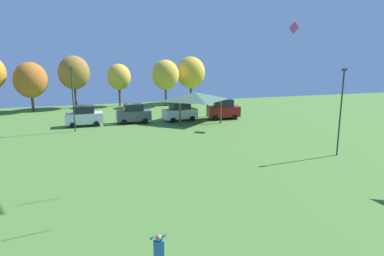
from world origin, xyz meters
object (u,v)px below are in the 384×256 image
object	(u,v)px
parked_car_rightmost_in_row	(223,109)
park_pavilion	(195,96)
parked_car_leftmost	(84,116)
treeline_tree_3	(119,77)
treeline_tree_4	(165,75)
treeline_tree_1	(30,80)
treeline_tree_2	(74,73)
kite_flying_8	(294,27)
parked_car_second_from_left	(134,114)
light_post_2	(73,96)
light_post_0	(341,108)
person_standing_near_foreground	(159,253)
parked_car_third_from_left	(180,112)
treeline_tree_5	(191,72)

from	to	relation	value
parked_car_rightmost_in_row	park_pavilion	bearing A→B (deg)	-167.75
parked_car_leftmost	park_pavilion	distance (m)	13.27
treeline_tree_3	treeline_tree_4	world-z (taller)	treeline_tree_4
treeline_tree_1	treeline_tree_2	size ratio (longest dim) A/B	0.89
kite_flying_8	treeline_tree_2	size ratio (longest dim) A/B	0.18
park_pavilion	treeline_tree_1	size ratio (longest dim) A/B	0.93
parked_car_rightmost_in_row	treeline_tree_1	world-z (taller)	treeline_tree_1
parked_car_second_from_left	light_post_2	xyz separation A→B (m)	(-6.69, -2.80, 2.67)
light_post_0	treeline_tree_4	distance (m)	32.41
parked_car_leftmost	parked_car_rightmost_in_row	distance (m)	17.10
park_pavilion	treeline_tree_4	size ratio (longest dim) A/B	0.89
person_standing_near_foreground	parked_car_second_from_left	size ratio (longest dim) A/B	0.44
treeline_tree_4	treeline_tree_1	bearing A→B (deg)	178.69
kite_flying_8	light_post_0	world-z (taller)	kite_flying_8
person_standing_near_foreground	treeline_tree_2	xyz separation A→B (m)	(-3.27, 44.96, 4.40)
parked_car_rightmost_in_row	treeline_tree_3	xyz separation A→B (m)	(-11.38, 15.87, 3.39)
person_standing_near_foreground	parked_car_rightmost_in_row	size ratio (longest dim) A/B	0.42
parked_car_third_from_left	parked_car_leftmost	bearing A→B (deg)	171.07
park_pavilion	light_post_0	bearing A→B (deg)	-70.15
person_standing_near_foreground	treeline_tree_1	xyz separation A→B (m)	(-9.22, 43.19, 3.53)
kite_flying_8	treeline_tree_5	xyz separation A→B (m)	(-5.34, 21.67, -5.92)
parked_car_third_from_left	treeline_tree_5	distance (m)	17.56
treeline_tree_1	treeline_tree_2	world-z (taller)	treeline_tree_2
parked_car_second_from_left	parked_car_rightmost_in_row	distance (m)	11.42
parked_car_rightmost_in_row	treeline_tree_2	size ratio (longest dim) A/B	0.53
treeline_tree_1	parked_car_second_from_left	bearing A→B (deg)	-46.48
treeline_tree_3	light_post_2	bearing A→B (deg)	-110.50
parked_car_third_from_left	treeline_tree_3	size ratio (longest dim) A/B	0.65
parked_car_third_from_left	kite_flying_8	bearing A→B (deg)	-34.16
parked_car_second_from_left	light_post_0	xyz separation A→B (m)	(13.80, -18.79, 2.77)
park_pavilion	treeline_tree_5	world-z (taller)	treeline_tree_5
parked_car_leftmost	treeline_tree_3	bearing A→B (deg)	68.96
park_pavilion	person_standing_near_foreground	bearing A→B (deg)	-110.69
treeline_tree_5	light_post_2	bearing A→B (deg)	-135.90
light_post_0	treeline_tree_4	bearing A→B (deg)	101.93
kite_flying_8	treeline_tree_2	xyz separation A→B (m)	(-24.25, 21.31, -5.67)
parked_car_second_from_left	light_post_2	world-z (taller)	light_post_2
parked_car_leftmost	treeline_tree_1	bearing A→B (deg)	116.92
light_post_2	treeline_tree_3	distance (m)	19.16
parked_car_leftmost	treeline_tree_4	xyz separation A→B (m)	(12.80, 13.01, 3.80)
person_standing_near_foreground	parked_car_rightmost_in_row	bearing A→B (deg)	62.33
treeline_tree_1	kite_flying_8	bearing A→B (deg)	-32.91
treeline_tree_2	treeline_tree_1	bearing A→B (deg)	-163.42
treeline_tree_1	parked_car_leftmost	bearing A→B (deg)	-62.58
treeline_tree_1	treeline_tree_4	size ratio (longest dim) A/B	0.97
light_post_2	treeline_tree_2	distance (m)	18.00
parked_car_rightmost_in_row	light_post_2	xyz separation A→B (m)	(-18.09, -2.07, 2.59)
parked_car_third_from_left	treeline_tree_1	world-z (taller)	treeline_tree_1
parked_car_third_from_left	parked_car_rightmost_in_row	distance (m)	5.71
park_pavilion	parked_car_leftmost	bearing A→B (deg)	175.82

